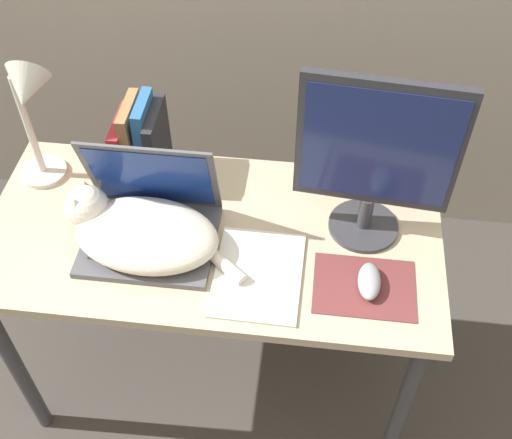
% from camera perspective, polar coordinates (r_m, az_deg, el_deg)
% --- Properties ---
extents(desk, '(1.20, 0.58, 0.74)m').
position_cam_1_polar(desk, '(1.75, -3.83, -3.24)').
color(desk, tan).
rests_on(desk, ground_plane).
extents(laptop, '(0.33, 0.27, 0.28)m').
position_cam_1_polar(laptop, '(1.65, -9.38, -0.14)').
color(laptop, '#4C4C51').
rests_on(laptop, desk).
extents(cat, '(0.48, 0.27, 0.14)m').
position_cam_1_polar(cat, '(1.63, -10.38, -1.01)').
color(cat, beige).
rests_on(cat, desk).
extents(external_monitor, '(0.38, 0.18, 0.47)m').
position_cam_1_polar(external_monitor, '(1.53, 10.63, 5.49)').
color(external_monitor, '#333338').
rests_on(external_monitor, desk).
extents(mousepad, '(0.25, 0.18, 0.00)m').
position_cam_1_polar(mousepad, '(1.58, 9.60, -5.91)').
color(mousepad, brown).
rests_on(mousepad, desk).
extents(computer_mouse, '(0.06, 0.11, 0.04)m').
position_cam_1_polar(computer_mouse, '(1.57, 10.03, -5.42)').
color(computer_mouse, '#99999E').
rests_on(computer_mouse, mousepad).
extents(book_row, '(0.13, 0.17, 0.25)m').
position_cam_1_polar(book_row, '(1.77, -10.21, 6.67)').
color(book_row, maroon).
rests_on(book_row, desk).
extents(desk_lamp, '(0.17, 0.17, 0.40)m').
position_cam_1_polar(desk_lamp, '(1.72, -19.54, 9.41)').
color(desk_lamp, beige).
rests_on(desk_lamp, desk).
extents(notepad, '(0.22, 0.28, 0.01)m').
position_cam_1_polar(notepad, '(1.58, 0.18, -4.91)').
color(notepad, silver).
rests_on(notepad, desk).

